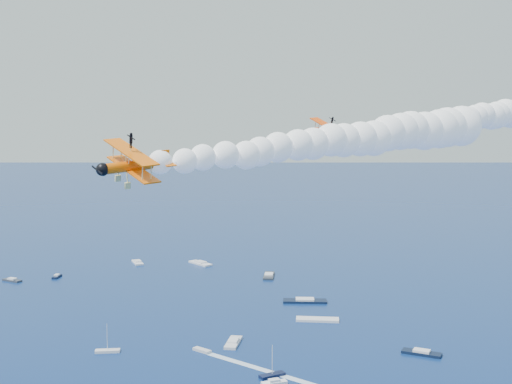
# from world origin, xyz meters

# --- Properties ---
(biplane_lead) EXTENTS (12.21, 12.49, 8.48)m
(biplane_lead) POSITION_xyz_m (5.84, 40.78, 56.55)
(biplane_lead) COLOR #F64705
(biplane_trail) EXTENTS (12.72, 13.18, 8.23)m
(biplane_trail) POSITION_xyz_m (-14.48, -2.24, 54.19)
(biplane_trail) COLOR #F56205
(smoke_trail_lead) EXTENTS (57.84, 57.71, 10.16)m
(smoke_trail_lead) POSITION_xyz_m (26.13, 59.64, 58.64)
(smoke_trail_lead) COLOR white
(smoke_trail_trail) EXTENTS (57.84, 57.49, 10.16)m
(smoke_trail_trail) POSITION_xyz_m (6.23, 16.16, 56.28)
(smoke_trail_trail) COLOR white
(spectator_boats) EXTENTS (205.94, 184.29, 0.70)m
(spectator_boats) POSITION_xyz_m (-15.42, 110.67, 0.35)
(spectator_boats) COLOR silver
(spectator_boats) RESTS_ON ground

